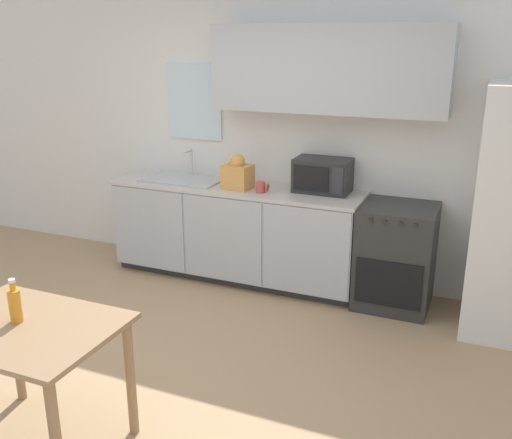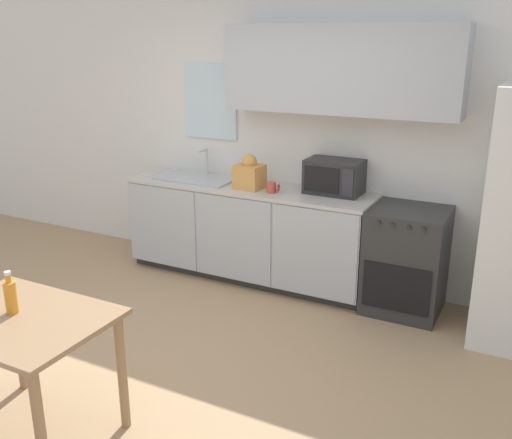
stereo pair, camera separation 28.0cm
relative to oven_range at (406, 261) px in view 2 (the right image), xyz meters
The scene contains 10 objects.
ground_plane 2.23m from the oven_range, 125.12° to the right, with size 12.00×12.00×0.00m, color tan.
wall_back 1.57m from the oven_range, 165.74° to the left, with size 12.00×0.38×2.70m.
kitchen_counter 1.49m from the oven_range, behind, with size 2.36×0.61×0.90m.
oven_range is the anchor object (origin of this frame).
kitchen_sink 2.10m from the oven_range, behind, with size 0.75×0.44×0.27m.
microwave 0.94m from the oven_range, behind, with size 0.49×0.31×0.30m.
coffee_mug 1.29m from the oven_range, behind, with size 0.11×0.08×0.10m.
grocery_bag_0 1.55m from the oven_range, behind, with size 0.26×0.23×0.31m.
dining_table 3.02m from the oven_range, 120.37° to the right, with size 0.98×0.73×0.76m.
drink_bottle 3.06m from the oven_range, 121.60° to the right, with size 0.07×0.07×0.25m.
Camera 2 is at (2.16, -2.70, 2.22)m, focal length 40.00 mm.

